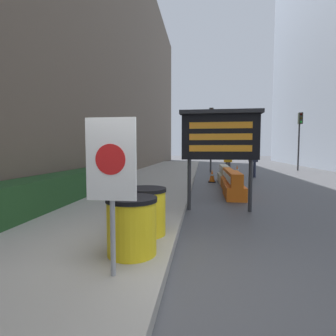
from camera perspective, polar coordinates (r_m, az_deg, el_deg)
The scene contains 18 objects.
ground_plane at distance 3.60m, azimuth -0.29°, elevation -23.19°, with size 120.00×120.00×0.00m, color #474749.
sidewalk_left at distance 4.34m, azimuth -30.17°, elevation -17.63°, with size 4.16×56.00×0.17m.
building_left_facade at distance 15.23m, azimuth -13.21°, elevation 28.94°, with size 0.40×50.40×16.11m.
hedge_strip at distance 8.44m, azimuth -20.79°, elevation -3.56°, with size 0.90×7.26×0.78m.
bare_tree at distance 12.61m, azimuth -10.80°, elevation 3.96°, with size 1.62×1.77×2.74m.
barrel_drum_foreground at distance 3.81m, azimuth -7.89°, elevation -12.30°, with size 0.72×0.72×0.81m.
barrel_drum_middle at distance 4.62m, azimuth -4.90°, elevation -9.31°, with size 0.72×0.72×0.81m.
warning_sign at distance 3.05m, azimuth -12.24°, elevation -0.43°, with size 0.58×0.08×1.84m.
message_board at distance 7.05m, azimuth 11.26°, elevation 6.76°, with size 2.12×0.36×2.66m.
jersey_barrier_orange_far at distance 9.20m, azimuth 14.17°, elevation -3.87°, with size 0.63×1.76×0.87m.
jersey_barrier_orange_near at distance 11.23m, azimuth 12.97°, elevation -2.51°, with size 0.51×1.78×0.83m.
jersey_barrier_cream at distance 13.32m, azimuth 12.11°, elevation -1.43°, with size 0.57×1.95×0.84m.
traffic_cone_near at distance 13.12m, azimuth 9.55°, elevation -1.73°, with size 0.36×0.36×0.64m.
traffic_cone_mid at distance 16.32m, azimuth 14.80°, elevation -0.57°, with size 0.38×0.38×0.69m.
traffic_light_near_curb at distance 18.40m, azimuth 9.38°, elevation 8.92°, with size 0.28×0.44×4.42m.
traffic_light_far_side at distance 22.16m, azimuth 26.75°, elevation 7.58°, with size 0.28×0.45×4.34m.
pedestrian_worker at distance 16.11m, azimuth 12.93°, elevation 1.93°, with size 0.51×0.36×1.77m.
pedestrian_passerby at distance 15.96m, azimuth 18.07°, elevation 1.96°, with size 0.49×0.29×1.84m.
Camera 1 is at (0.44, -3.16, 1.66)m, focal length 28.00 mm.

